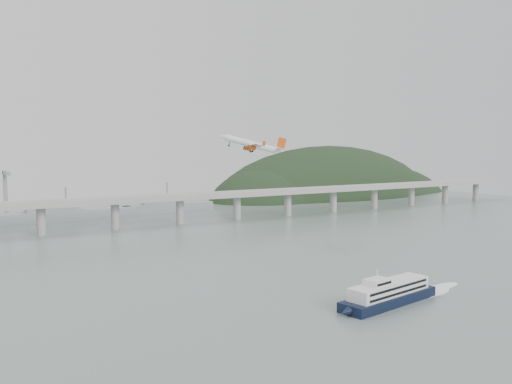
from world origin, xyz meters
TOP-DOWN VIEW (x-y plane):
  - ground at (0.00, 0.00)m, footprint 900.00×900.00m
  - bridge at (-1.15, 200.00)m, footprint 800.00×22.00m
  - headland at (285.18, 331.75)m, footprint 365.00×155.00m
  - ferry at (3.72, -35.57)m, footprint 76.44×22.44m
  - airliner at (15.33, 83.55)m, footprint 37.89×35.18m

SIDE VIEW (x-z plane):
  - headland at x=285.18m, z-range -97.34..58.66m
  - ground at x=0.00m, z-range 0.00..0.00m
  - ferry at x=3.72m, z-range -3.31..11.17m
  - bridge at x=-1.15m, z-range 5.70..29.60m
  - airliner at x=15.33m, z-range 53.87..66.45m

